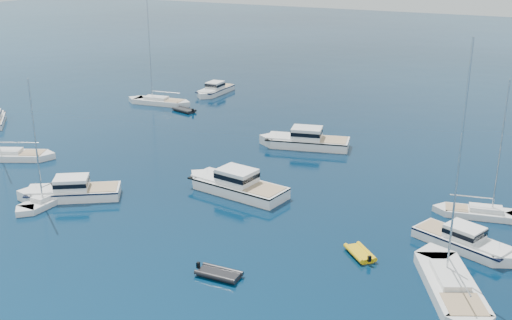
# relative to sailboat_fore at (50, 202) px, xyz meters

# --- Properties ---
(ground) EXTENTS (400.00, 400.00, 0.00)m
(ground) POSITION_rel_sailboat_fore_xyz_m (16.19, -10.27, 0.00)
(ground) COLOR navy
(ground) RESTS_ON ground
(motor_cruiser_left) EXTENTS (10.18, 8.43, 2.68)m
(motor_cruiser_left) POSITION_rel_sailboat_fore_xyz_m (0.96, 1.71, 0.00)
(motor_cruiser_left) COLOR white
(motor_cruiser_left) RESTS_ON ground
(motor_cruiser_centre) EXTENTS (12.06, 5.06, 3.07)m
(motor_cruiser_centre) POSITION_rel_sailboat_fore_xyz_m (13.98, 10.38, 0.00)
(motor_cruiser_centre) COLOR white
(motor_cruiser_centre) RESTS_ON ground
(motor_cruiser_far_r) EXTENTS (9.53, 5.74, 2.40)m
(motor_cruiser_far_r) POSITION_rel_sailboat_fore_xyz_m (35.95, 8.76, 0.00)
(motor_cruiser_far_r) COLOR white
(motor_cruiser_far_r) RESTS_ON ground
(motor_cruiser_distant) EXTENTS (12.07, 6.42, 3.03)m
(motor_cruiser_distant) POSITION_rel_sailboat_fore_xyz_m (14.04, 26.78, 0.00)
(motor_cruiser_distant) COLOR silver
(motor_cruiser_distant) RESTS_ON ground
(motor_cruiser_horizon) EXTENTS (3.14, 9.49, 2.47)m
(motor_cruiser_horizon) POSITION_rel_sailboat_fore_xyz_m (-10.16, 45.37, 0.00)
(motor_cruiser_horizon) COLOR white
(motor_cruiser_horizon) RESTS_ON ground
(sailboat_fore) EXTENTS (2.23, 8.40, 12.32)m
(sailboat_fore) POSITION_rel_sailboat_fore_xyz_m (0.00, 0.00, 0.00)
(sailboat_fore) COLOR white
(sailboat_fore) RESTS_ON ground
(sailboat_mid_r) EXTENTS (8.42, 12.35, 18.01)m
(sailboat_mid_r) POSITION_rel_sailboat_fore_xyz_m (36.29, 1.65, 0.00)
(sailboat_mid_r) COLOR silver
(sailboat_mid_r) RESTS_ON ground
(sailboat_mid_l) EXTENTS (10.84, 7.36, 15.79)m
(sailboat_mid_l) POSITION_rel_sailboat_fore_xyz_m (-13.33, 7.03, 0.00)
(sailboat_mid_l) COLOR white
(sailboat_mid_l) RESTS_ON ground
(sailboat_centre) EXTENTS (9.01, 4.13, 12.83)m
(sailboat_centre) POSITION_rel_sailboat_fore_xyz_m (36.01, 15.80, 0.00)
(sailboat_centre) COLOR silver
(sailboat_centre) RESTS_ON ground
(sailboat_far_l) EXTENTS (11.19, 4.43, 16.00)m
(sailboat_far_l) POSITION_rel_sailboat_fore_xyz_m (-14.00, 35.59, 0.00)
(sailboat_far_l) COLOR silver
(sailboat_far_l) RESTS_ON ground
(tender_yellow) EXTENTS (3.40, 3.38, 0.95)m
(tender_yellow) POSITION_rel_sailboat_fore_xyz_m (29.04, 3.66, 0.00)
(tender_yellow) COLOR #E1AF0D
(tender_yellow) RESTS_ON ground
(tender_grey_near) EXTENTS (3.52, 2.07, 0.95)m
(tender_grey_near) POSITION_rel_sailboat_fore_xyz_m (21.09, -4.22, 0.00)
(tender_grey_near) COLOR black
(tender_grey_near) RESTS_ON ground
(tender_grey_far) EXTENTS (4.09, 2.87, 0.95)m
(tender_grey_far) POSITION_rel_sailboat_fore_xyz_m (-8.07, 33.66, 0.00)
(tender_grey_far) COLOR black
(tender_grey_far) RESTS_ON ground
(kayak_orange) EXTENTS (3.30, 1.90, 0.30)m
(kayak_orange) POSITION_rel_sailboat_fore_xyz_m (2.19, 2.89, 0.00)
(kayak_orange) COLOR red
(kayak_orange) RESTS_ON ground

